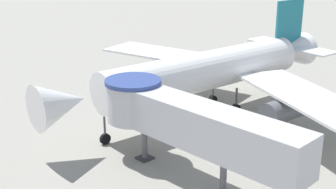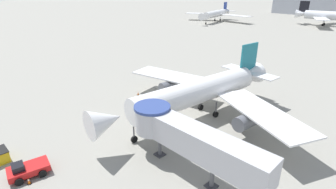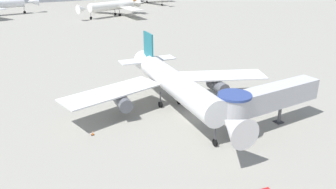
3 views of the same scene
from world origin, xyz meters
The scene contains 5 objects.
ground_plane centered at (0.00, 0.00, 0.00)m, with size 800.00×800.00×0.00m, color gray.
main_airplane centered at (-0.71, 3.35, 4.08)m, with size 32.90×30.69×9.65m.
jet_bridge centered at (6.10, -7.17, 4.24)m, with size 16.25×4.10×5.92m.
traffic_cone_port_wing centered at (-13.77, 1.89, 0.30)m, with size 0.37×0.37×0.63m.
traffic_cone_starboard_wing centered at (12.09, 0.03, 0.40)m, with size 0.51×0.51×0.83m.
Camera 1 is at (26.43, -27.58, 15.68)m, focal length 50.00 mm.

